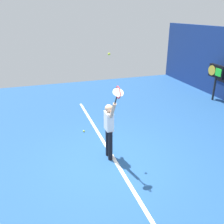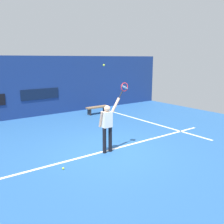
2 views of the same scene
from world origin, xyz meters
name	(u,v)px [view 2 (image 2 of 2)]	position (x,y,z in m)	size (l,w,h in m)	color
ground_plane	(112,151)	(0.00, 0.00, 0.00)	(18.00, 18.00, 0.00)	#23518C
back_wall	(39,86)	(0.00, 7.06, 1.71)	(18.00, 0.20, 3.41)	navy
sponsor_banner_center	(40,94)	(0.00, 6.94, 1.27)	(2.20, 0.03, 0.60)	#0C1933
court_baseline	(110,150)	(0.00, 0.11, 0.01)	(10.00, 0.10, 0.01)	white
court_sideline	(151,123)	(3.97, 2.00, 0.01)	(0.10, 7.00, 0.01)	white
tennis_player	(107,125)	(-0.20, 0.00, 1.01)	(0.80, 0.31, 1.92)	black
tennis_racket	(124,88)	(0.53, 0.00, 2.24)	(0.47, 0.27, 0.60)	black
tennis_ball	(104,65)	(-0.30, 0.05, 3.05)	(0.07, 0.07, 0.07)	#CCE033
court_bench	(97,108)	(2.90, 5.46, 0.34)	(1.40, 0.36, 0.45)	olive
water_bottle	(109,110)	(3.78, 5.46, 0.12)	(0.07, 0.07, 0.24)	#338CD8
spare_ball	(63,168)	(-2.08, -0.37, 0.03)	(0.07, 0.07, 0.07)	#CCE033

